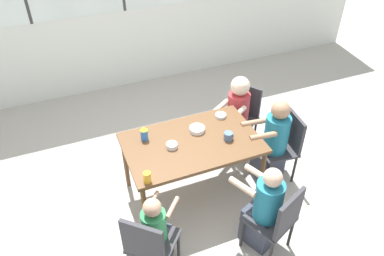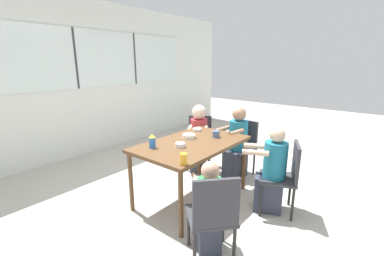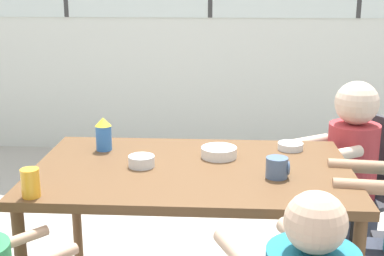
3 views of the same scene
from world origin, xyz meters
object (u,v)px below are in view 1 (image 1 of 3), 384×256
at_px(coffee_mug, 228,136).
at_px(bowl_cereal, 197,129).
at_px(person_man_teal_shirt, 272,145).
at_px(bowl_white_shallow, 172,146).
at_px(chair_for_toddler, 148,243).
at_px(chair_for_man_teal_shirt, 285,142).
at_px(juice_glass, 147,177).
at_px(person_man_blue_shirt, 264,211).
at_px(chair_for_man_blue_shirt, 279,218).
at_px(person_toddler, 156,235).
at_px(sippy_cup, 144,133).
at_px(chair_for_woman_green_shirt, 243,112).
at_px(bowl_fruit, 221,115).
at_px(person_woman_green_shirt, 236,118).

distance_m(coffee_mug, bowl_cereal, 0.35).
distance_m(person_man_teal_shirt, bowl_white_shallow, 1.21).
height_order(chair_for_toddler, coffee_mug, coffee_mug).
xyz_separation_m(chair_for_man_teal_shirt, bowl_white_shallow, (-1.33, 0.11, 0.29)).
height_order(chair_for_toddler, bowl_white_shallow, chair_for_toddler).
bearing_deg(person_man_teal_shirt, juice_glass, 106.14).
relative_size(person_man_blue_shirt, coffee_mug, 10.35).
bearing_deg(chair_for_man_blue_shirt, person_man_blue_shirt, 90.00).
relative_size(coffee_mug, juice_glass, 0.88).
relative_size(person_man_teal_shirt, person_toddler, 1.19).
xyz_separation_m(chair_for_man_blue_shirt, coffee_mug, (-0.08, 0.92, 0.31)).
relative_size(chair_for_man_teal_shirt, coffee_mug, 8.57).
xyz_separation_m(chair_for_man_teal_shirt, sippy_cup, (-1.55, 0.34, 0.35)).
bearing_deg(person_man_teal_shirt, chair_for_toddler, 119.32).
height_order(chair_for_woman_green_shirt, juice_glass, juice_glass).
xyz_separation_m(chair_for_woman_green_shirt, bowl_fruit, (-0.48, -0.31, 0.28)).
bearing_deg(juice_glass, sippy_cup, 76.00).
relative_size(chair_for_woman_green_shirt, person_man_blue_shirt, 0.83).
xyz_separation_m(person_toddler, juice_glass, (0.05, 0.34, 0.41)).
bearing_deg(person_man_blue_shirt, person_man_teal_shirt, 30.33).
distance_m(chair_for_toddler, coffee_mug, 1.36).
bearing_deg(bowl_cereal, person_toddler, -131.46).
xyz_separation_m(person_woman_green_shirt, person_man_teal_shirt, (0.14, -0.61, -0.01)).
relative_size(chair_for_man_blue_shirt, bowl_white_shallow, 7.27).
relative_size(chair_for_woman_green_shirt, person_man_teal_shirt, 0.79).
bearing_deg(chair_for_toddler, bowl_fruit, 84.55).
distance_m(person_woman_green_shirt, juice_glass, 1.69).
bearing_deg(person_man_blue_shirt, chair_for_man_blue_shirt, -90.00).
bearing_deg(person_woman_green_shirt, chair_for_man_teal_shirt, 173.46).
height_order(person_toddler, bowl_white_shallow, person_toddler).
relative_size(chair_for_toddler, person_man_blue_shirt, 0.83).
height_order(chair_for_woman_green_shirt, person_toddler, person_toddler).
relative_size(chair_for_woman_green_shirt, chair_for_man_blue_shirt, 1.00).
xyz_separation_m(chair_for_toddler, sippy_cup, (0.30, 1.05, 0.35)).
bearing_deg(person_toddler, bowl_white_shallow, 101.46).
xyz_separation_m(chair_for_man_blue_shirt, person_toddler, (-1.08, 0.31, -0.09)).
xyz_separation_m(person_woman_green_shirt, bowl_white_shallow, (-1.03, -0.52, 0.29)).
height_order(chair_for_man_blue_shirt, person_toddler, person_toddler).
relative_size(chair_for_woman_green_shirt, sippy_cup, 5.16).
relative_size(chair_for_man_teal_shirt, juice_glass, 7.53).
height_order(person_woman_green_shirt, juice_glass, person_woman_green_shirt).
distance_m(person_toddler, sippy_cup, 1.05).
bearing_deg(coffee_mug, sippy_cup, 157.85).
bearing_deg(bowl_white_shallow, chair_for_toddler, -122.33).
height_order(bowl_cereal, bowl_fruit, bowl_cereal).
bearing_deg(person_woman_green_shirt, person_man_teal_shirt, 160.70).
relative_size(chair_for_toddler, person_man_teal_shirt, 0.79).
distance_m(sippy_cup, juice_glass, 0.62).
distance_m(person_man_blue_shirt, bowl_white_shallow, 1.10).
xyz_separation_m(coffee_mug, juice_glass, (-0.96, -0.27, 0.01)).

